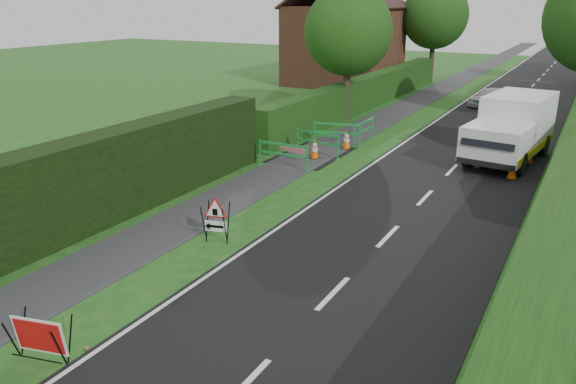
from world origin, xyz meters
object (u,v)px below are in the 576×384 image
at_px(triangle_sign, 214,217).
at_px(hatchback_car, 491,97).
at_px(red_rect_sign, 39,337).
at_px(works_van, 512,127).

xyz_separation_m(triangle_sign, hatchback_car, (2.58, 23.79, -0.19)).
distance_m(red_rect_sign, triangle_sign, 5.57).
bearing_deg(works_van, triangle_sign, -106.78).
distance_m(red_rect_sign, works_van, 18.39).
bearing_deg(red_rect_sign, hatchback_car, 71.82).
height_order(works_van, hatchback_car, works_van).
relative_size(red_rect_sign, works_van, 0.19).
distance_m(triangle_sign, works_van, 13.25).
xyz_separation_m(triangle_sign, works_van, (5.37, 12.10, 0.58)).
relative_size(triangle_sign, works_van, 0.19).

